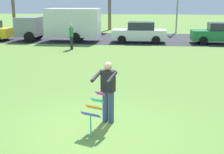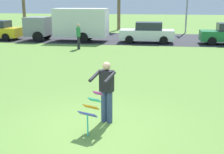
% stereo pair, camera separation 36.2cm
% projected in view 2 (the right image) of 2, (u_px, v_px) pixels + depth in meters
% --- Properties ---
extents(ground_plane, '(120.00, 120.00, 0.00)m').
position_uv_depth(ground_plane, '(94.00, 128.00, 7.97)').
color(ground_plane, olive).
extents(road_strip, '(120.00, 8.00, 0.01)m').
position_uv_depth(road_strip, '(138.00, 39.00, 25.83)').
color(road_strip, '#2D2D33').
rests_on(road_strip, ground).
extents(person_kite_flyer, '(0.68, 0.75, 1.73)m').
position_uv_depth(person_kite_flyer, '(106.00, 90.00, 8.13)').
color(person_kite_flyer, '#384772').
rests_on(person_kite_flyer, ground).
extents(kite_held, '(0.57, 0.72, 1.07)m').
position_uv_depth(kite_held, '(91.00, 108.00, 7.47)').
color(kite_held, '#D83399').
rests_on(kite_held, ground).
extents(parked_truck_grey_van, '(6.71, 2.15, 2.62)m').
position_uv_depth(parked_truck_grey_van, '(71.00, 24.00, 23.92)').
color(parked_truck_grey_van, gray).
rests_on(parked_truck_grey_van, ground).
extents(parked_car_white, '(4.22, 1.87, 1.60)m').
position_uv_depth(parked_car_white, '(147.00, 33.00, 23.22)').
color(parked_car_white, white).
rests_on(parked_car_white, ground).
extents(person_walker_far, '(0.36, 0.52, 1.73)m').
position_uv_depth(person_walker_far, '(78.00, 36.00, 20.23)').
color(person_walker_far, '#26262B').
rests_on(person_walker_far, ground).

